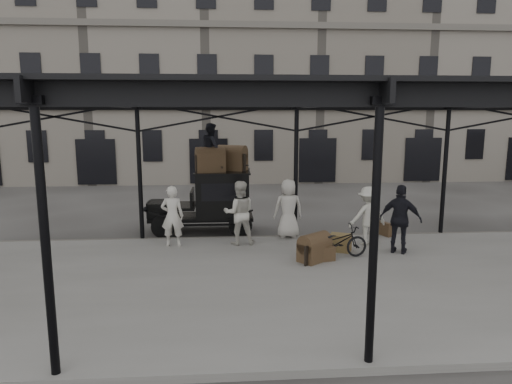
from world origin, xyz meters
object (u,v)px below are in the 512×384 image
(porter_left, at_px, (172,216))
(taxi, at_px, (213,199))
(steamer_trunk_roof_near, at_px, (210,162))
(steamer_trunk_platform, at_px, (314,249))
(porter_official, at_px, (400,219))
(bicycle, at_px, (337,242))

(porter_left, bearing_deg, taxi, -117.81)
(steamer_trunk_roof_near, xyz_separation_m, steamer_trunk_platform, (2.92, -3.60, -2.06))
(steamer_trunk_roof_near, bearing_deg, porter_official, -40.20)
(taxi, distance_m, bicycle, 5.13)
(porter_official, bearing_deg, bicycle, 40.48)
(porter_left, height_order, steamer_trunk_platform, porter_left)
(porter_official, relative_size, steamer_trunk_roof_near, 2.07)
(porter_official, distance_m, bicycle, 2.02)
(steamer_trunk_roof_near, bearing_deg, steamer_trunk_platform, -61.97)
(porter_left, bearing_deg, steamer_trunk_platform, 158.44)
(porter_left, distance_m, steamer_trunk_roof_near, 2.64)
(steamer_trunk_platform, bearing_deg, porter_left, 118.77)
(steamer_trunk_roof_near, bearing_deg, porter_left, -131.31)
(taxi, distance_m, porter_left, 2.47)
(taxi, bearing_deg, porter_official, -31.51)
(taxi, distance_m, steamer_trunk_platform, 4.84)
(porter_official, bearing_deg, steamer_trunk_roof_near, 0.81)
(porter_official, relative_size, steamer_trunk_platform, 2.27)
(porter_official, relative_size, bicycle, 1.13)
(porter_official, distance_m, steamer_trunk_platform, 2.73)
(taxi, xyz_separation_m, steamer_trunk_platform, (2.84, -3.85, -0.73))
(bicycle, relative_size, steamer_trunk_platform, 2.00)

